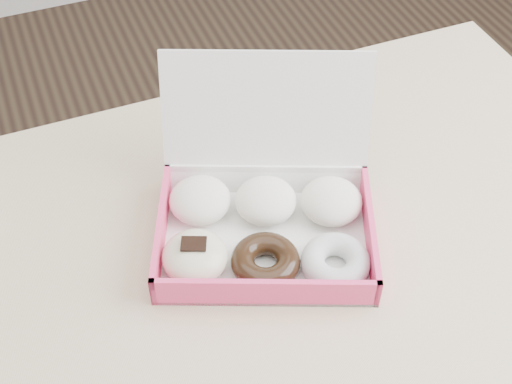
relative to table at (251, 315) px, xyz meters
name	(u,v)px	position (x,y,z in m)	size (l,w,h in m)	color
table	(251,315)	(0.00, 0.00, 0.00)	(1.20, 0.80, 0.75)	tan
donut_box	(263,217)	(0.05, 0.07, 0.11)	(0.36, 0.35, 0.20)	white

